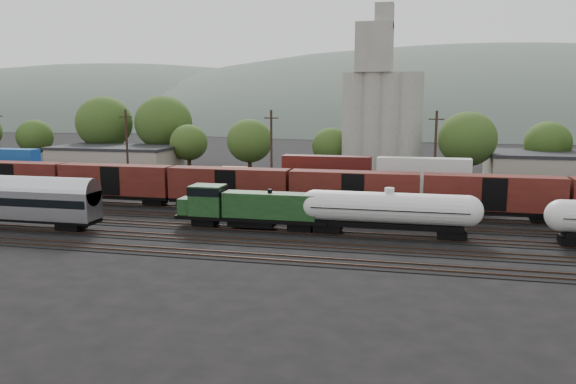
% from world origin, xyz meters
% --- Properties ---
extents(ground, '(600.00, 600.00, 0.00)m').
position_xyz_m(ground, '(0.00, 0.00, 0.00)').
color(ground, black).
extents(tracks, '(180.00, 33.20, 0.20)m').
position_xyz_m(tracks, '(0.00, 0.00, 0.05)').
color(tracks, black).
rests_on(tracks, ground).
extents(green_locomotive, '(16.19, 2.86, 4.29)m').
position_xyz_m(green_locomotive, '(-7.90, -5.00, 2.46)').
color(green_locomotive, black).
rests_on(green_locomotive, ground).
extents(tank_car_a, '(17.78, 3.18, 4.66)m').
position_xyz_m(tank_car_a, '(7.03, -5.00, 2.76)').
color(tank_car_a, silver).
rests_on(tank_car_a, ground).
extents(orange_locomotive, '(17.47, 2.91, 4.37)m').
position_xyz_m(orange_locomotive, '(-9.84, 10.00, 2.50)').
color(orange_locomotive, black).
rests_on(orange_locomotive, ground).
extents(boxcar_string, '(122.80, 2.90, 4.20)m').
position_xyz_m(boxcar_string, '(-20.63, 5.00, 3.12)').
color(boxcar_string, black).
rests_on(boxcar_string, ground).
extents(container_wall, '(160.39, 2.60, 5.80)m').
position_xyz_m(container_wall, '(3.68, 15.00, 2.68)').
color(container_wall, black).
rests_on(container_wall, ground).
extents(grain_silo, '(13.40, 5.00, 29.00)m').
position_xyz_m(grain_silo, '(3.28, 36.00, 11.26)').
color(grain_silo, '#9A988D').
rests_on(grain_silo, ground).
extents(industrial_sheds, '(119.38, 17.26, 5.10)m').
position_xyz_m(industrial_sheds, '(6.63, 35.25, 2.56)').
color(industrial_sheds, '#9E937F').
rests_on(industrial_sheds, ground).
extents(tree_band, '(165.21, 23.32, 14.41)m').
position_xyz_m(tree_band, '(2.98, 38.09, 7.83)').
color(tree_band, black).
rests_on(tree_band, ground).
extents(utility_poles, '(122.20, 0.36, 12.00)m').
position_xyz_m(utility_poles, '(0.00, 22.00, 6.21)').
color(utility_poles, black).
rests_on(utility_poles, ground).
extents(distant_hills, '(860.00, 286.00, 130.00)m').
position_xyz_m(distant_hills, '(23.92, 260.00, -20.56)').
color(distant_hills, '#59665B').
rests_on(distant_hills, ground).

